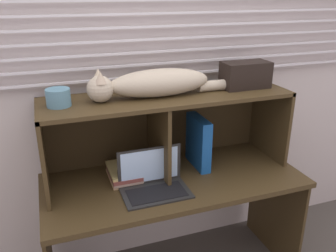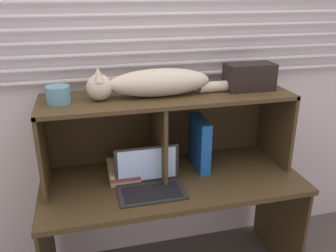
# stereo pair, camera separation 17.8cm
# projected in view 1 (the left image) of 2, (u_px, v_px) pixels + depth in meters

# --- Properties ---
(back_panel_with_blinds) EXTENTS (4.40, 0.08, 2.50)m
(back_panel_with_blinds) POSITION_uv_depth(u_px,v_px,m) (154.00, 70.00, 2.12)
(back_panel_with_blinds) COLOR beige
(back_panel_with_blinds) RESTS_ON ground
(desk) EXTENTS (1.46, 0.63, 0.70)m
(desk) POSITION_uv_depth(u_px,v_px,m) (174.00, 198.00, 2.06)
(desk) COLOR #3E2F19
(desk) RESTS_ON ground
(hutch_shelf_unit) EXTENTS (1.38, 0.40, 0.46)m
(hutch_shelf_unit) POSITION_uv_depth(u_px,v_px,m) (165.00, 117.00, 2.02)
(hutch_shelf_unit) COLOR #3E2F19
(hutch_shelf_unit) RESTS_ON desk
(cat) EXTENTS (0.96, 0.17, 0.17)m
(cat) POSITION_uv_depth(u_px,v_px,m) (155.00, 83.00, 1.89)
(cat) COLOR #BCAE97
(cat) RESTS_ON hutch_shelf_unit
(laptop) EXTENTS (0.35, 0.22, 0.22)m
(laptop) POSITION_uv_depth(u_px,v_px,m) (154.00, 182.00, 1.88)
(laptop) COLOR #242424
(laptop) RESTS_ON desk
(binder_upright) EXTENTS (0.06, 0.24, 0.31)m
(binder_upright) POSITION_uv_depth(u_px,v_px,m) (198.00, 142.00, 2.11)
(binder_upright) COLOR #174E9B
(binder_upright) RESTS_ON desk
(book_stack) EXTENTS (0.17, 0.24, 0.06)m
(book_stack) POSITION_uv_depth(u_px,v_px,m) (124.00, 173.00, 2.01)
(book_stack) COLOR tan
(book_stack) RESTS_ON desk
(small_basket) EXTENTS (0.12, 0.12, 0.09)m
(small_basket) POSITION_uv_depth(u_px,v_px,m) (58.00, 98.00, 1.74)
(small_basket) COLOR teal
(small_basket) RESTS_ON hutch_shelf_unit
(storage_box) EXTENTS (0.28, 0.14, 0.15)m
(storage_box) POSITION_uv_depth(u_px,v_px,m) (245.00, 75.00, 2.06)
(storage_box) COLOR black
(storage_box) RESTS_ON hutch_shelf_unit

